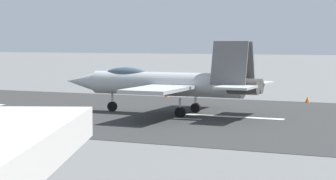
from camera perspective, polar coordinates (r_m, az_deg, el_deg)
The scene contains 5 objects.
ground_plane at distance 44.82m, azimuth 6.18°, elevation -2.54°, with size 400.00×400.00×0.00m, color slate.
runway_strip at distance 44.81m, azimuth 6.20°, elevation -2.53°, with size 240.00×26.00×0.02m.
fighter_jet at distance 46.19m, azimuth -0.08°, elevation 0.66°, with size 16.31×13.37×5.57m.
marker_cone_near at distance 56.27m, azimuth 12.95°, elevation -0.89°, with size 0.44×0.44×0.55m, color orange.
marker_cone_mid at distance 60.30m, azimuth -0.12°, elevation -0.41°, with size 0.44×0.44×0.55m, color orange.
Camera 1 is at (-13.05, 42.51, 5.59)m, focal length 64.93 mm.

